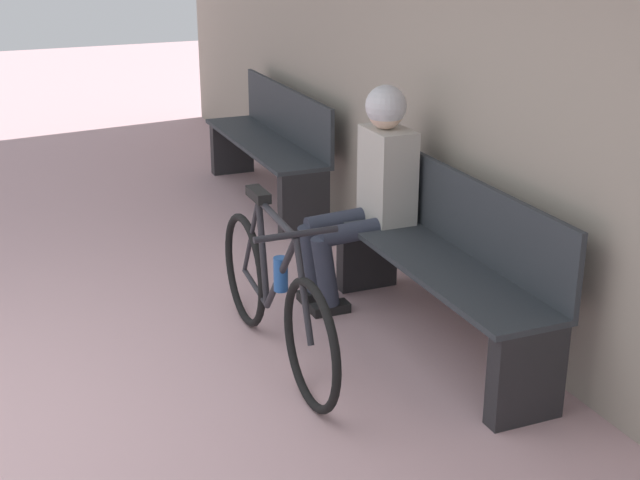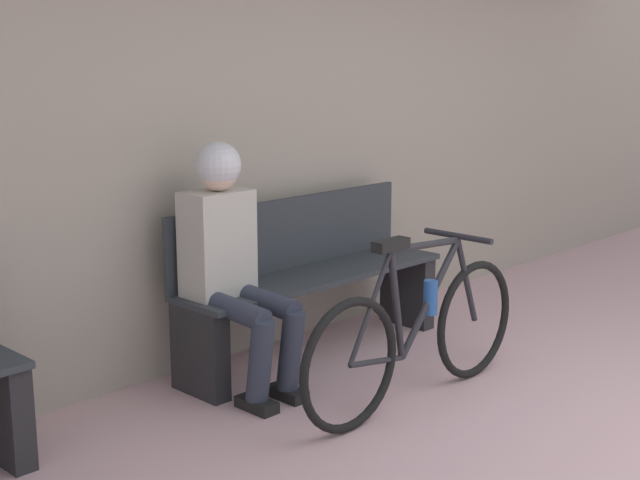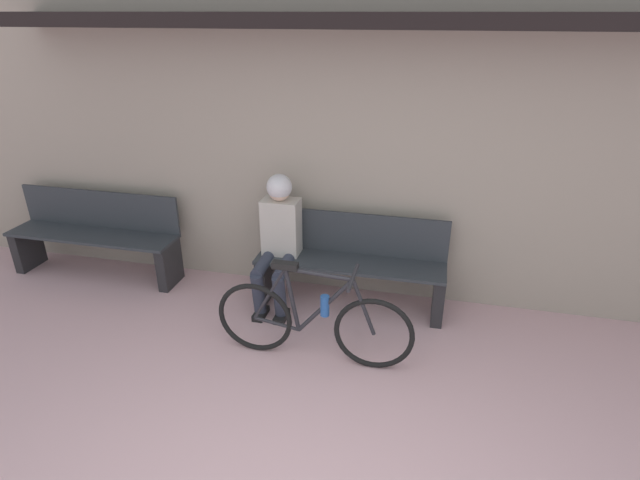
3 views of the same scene
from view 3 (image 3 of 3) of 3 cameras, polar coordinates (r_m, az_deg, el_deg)
The scene contains 5 objects.
storefront_wall at distance 4.51m, azimuth 7.25°, elevation 13.02°, with size 12.00×0.56×3.20m.
park_bench_near at distance 4.64m, azimuth 3.52°, elevation -2.82°, with size 1.73×0.42×0.88m.
bicycle at distance 3.95m, azimuth -0.82°, elevation -9.30°, with size 1.59×0.40×0.84m.
person_seated at distance 4.55m, azimuth -4.79°, elevation 0.83°, with size 0.34×0.62×1.25m.
park_bench_far at distance 5.69m, azimuth -24.23°, elevation 0.36°, with size 1.79×0.42×0.88m.
Camera 3 is at (0.48, -1.39, 2.56)m, focal length 28.00 mm.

